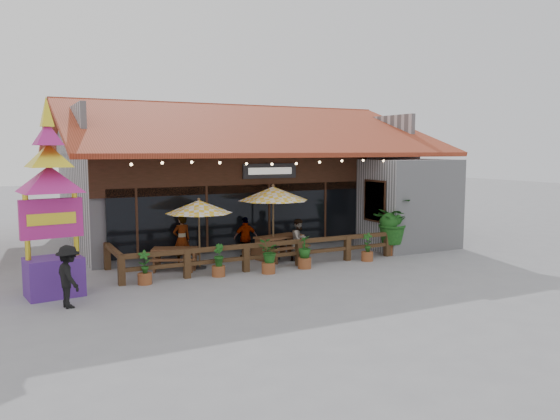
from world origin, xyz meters
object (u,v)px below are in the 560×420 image
picnic_table_left (175,255)px  picnic_table_right (279,243)px  thai_sign_tower (50,184)px  pedestrian (69,277)px  umbrella_right (273,194)px  umbrella_left (199,207)px  tropical_plant (392,223)px

picnic_table_left → picnic_table_right: (3.91, -0.02, 0.09)m
thai_sign_tower → pedestrian: bearing=-80.1°
picnic_table_left → umbrella_right: bearing=-0.2°
pedestrian → umbrella_left: bearing=-70.0°
picnic_table_left → thai_sign_tower: bearing=-155.5°
umbrella_right → picnic_table_left: (-3.67, 0.01, -1.92)m
umbrella_left → tropical_plant: 7.44m
picnic_table_right → tropical_plant: (4.19, -1.25, 0.65)m
picnic_table_left → thai_sign_tower: (-3.91, -1.78, 2.59)m
umbrella_left → thai_sign_tower: 5.01m
thai_sign_tower → umbrella_right: bearing=13.1°
picnic_table_left → pedestrian: (-3.67, -3.15, 0.32)m
umbrella_left → picnic_table_right: bearing=4.7°
pedestrian → picnic_table_right: bearing=-80.5°
tropical_plant → pedestrian: bearing=-170.9°
umbrella_left → thai_sign_tower: bearing=-162.1°
tropical_plant → thai_sign_tower: bearing=-177.5°
picnic_table_left → tropical_plant: size_ratio=0.88×
picnic_table_right → pedestrian: pedestrian is taller
umbrella_right → picnic_table_left: 4.14m
umbrella_right → thai_sign_tower: bearing=-166.9°
umbrella_left → tropical_plant: (7.32, -0.99, -0.86)m
picnic_table_left → umbrella_left: bearing=-19.5°
umbrella_left → thai_sign_tower: thai_sign_tower is taller
umbrella_right → picnic_table_left: umbrella_right is taller
picnic_table_left → tropical_plant: bearing=-8.9°
umbrella_right → umbrella_left: bearing=-174.9°
picnic_table_left → pedestrian: bearing=-139.4°
tropical_plant → picnic_table_left: bearing=171.1°
thai_sign_tower → pedestrian: (0.24, -1.36, -2.27)m
thai_sign_tower → tropical_plant: 12.15m
umbrella_right → picnic_table_right: size_ratio=1.50×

